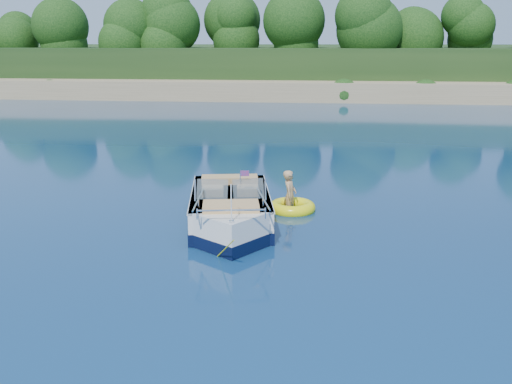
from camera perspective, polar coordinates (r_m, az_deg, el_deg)
ground at (r=11.21m, az=8.85°, el=-9.81°), size 160.00×160.00×0.00m
shoreline at (r=74.04m, az=6.80°, el=11.97°), size 170.00×59.00×6.00m
treeline at (r=51.20m, az=7.19°, el=15.81°), size 150.00×7.12×8.19m
motorboat at (r=14.65m, az=-2.56°, el=-2.11°), size 2.61×5.64×1.89m
tow_tube at (r=16.14m, az=3.63°, el=-1.54°), size 1.48×1.48×0.35m
boy at (r=16.21m, az=3.39°, el=-1.79°), size 0.44×0.84×1.60m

